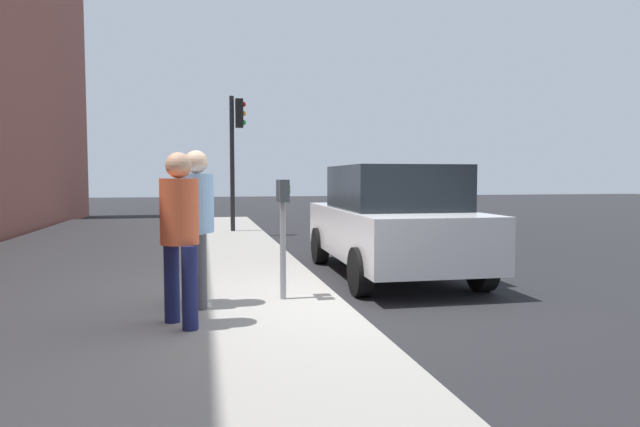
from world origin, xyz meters
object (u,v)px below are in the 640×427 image
object	(u,v)px
pedestrian_at_meter	(197,215)
traffic_signal	(236,141)
parking_meter	(283,213)
parked_sedan_near	(391,221)
pedestrian_bystander	(180,226)

from	to	relation	value
pedestrian_at_meter	traffic_signal	bearing A→B (deg)	76.15
parking_meter	parked_sedan_near	world-z (taller)	parked_sedan_near
parking_meter	pedestrian_bystander	world-z (taller)	pedestrian_bystander
parking_meter	pedestrian_at_meter	xyz separation A→B (m)	(-0.12, 0.98, 0.00)
parking_meter	traffic_signal	distance (m)	8.60
pedestrian_at_meter	traffic_signal	xyz separation A→B (m)	(8.61, -0.96, 1.41)
traffic_signal	parked_sedan_near	bearing A→B (deg)	-162.54
pedestrian_at_meter	pedestrian_bystander	size ratio (longest dim) A/B	1.04
parked_sedan_near	traffic_signal	distance (m)	7.05
pedestrian_at_meter	parked_sedan_near	world-z (taller)	pedestrian_at_meter
pedestrian_bystander	parked_sedan_near	size ratio (longest dim) A/B	0.38
parking_meter	pedestrian_at_meter	distance (m)	0.99
pedestrian_at_meter	parked_sedan_near	size ratio (longest dim) A/B	0.39
pedestrian_at_meter	traffic_signal	distance (m)	8.77
parking_meter	traffic_signal	xyz separation A→B (m)	(8.49, 0.02, 1.41)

